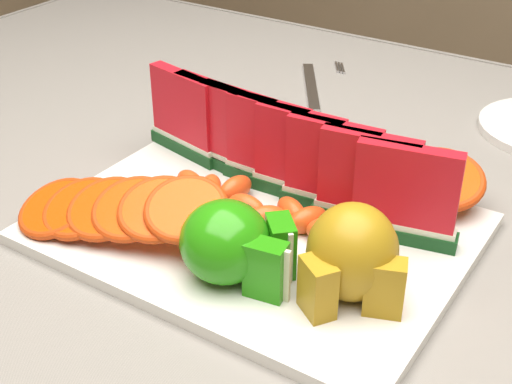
% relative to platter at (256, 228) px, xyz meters
% --- Properties ---
extents(table, '(1.40, 0.90, 0.75)m').
position_rel_platter_xyz_m(table, '(-0.02, 0.09, -0.11)').
color(table, '#51341F').
rests_on(table, ground).
extents(tablecloth, '(1.53, 1.03, 0.20)m').
position_rel_platter_xyz_m(tablecloth, '(-0.02, 0.09, -0.05)').
color(tablecloth, gray).
rests_on(tablecloth, table).
extents(platter, '(0.40, 0.30, 0.01)m').
position_rel_platter_xyz_m(platter, '(0.00, 0.00, 0.00)').
color(platter, silver).
rests_on(platter, tablecloth).
extents(apple_cluster, '(0.12, 0.10, 0.07)m').
position_rel_platter_xyz_m(apple_cluster, '(0.03, -0.08, 0.04)').
color(apple_cluster, '#178812').
rests_on(apple_cluster, platter).
extents(pear_cluster, '(0.10, 0.11, 0.09)m').
position_rel_platter_xyz_m(pear_cluster, '(0.12, -0.05, 0.04)').
color(pear_cluster, '#95671B').
rests_on(pear_cluster, platter).
extents(fork, '(0.10, 0.18, 0.00)m').
position_rel_platter_xyz_m(fork, '(-0.14, 0.36, -0.00)').
color(fork, silver).
rests_on(fork, tablecloth).
extents(watermelon_row, '(0.39, 0.07, 0.10)m').
position_rel_platter_xyz_m(watermelon_row, '(-0.01, 0.07, 0.05)').
color(watermelon_row, '#0D3D18').
rests_on(watermelon_row, platter).
extents(orange_fan_front, '(0.23, 0.14, 0.06)m').
position_rel_platter_xyz_m(orange_fan_front, '(-0.10, -0.08, 0.03)').
color(orange_fan_front, red).
rests_on(orange_fan_front, platter).
extents(orange_fan_back, '(0.34, 0.12, 0.05)m').
position_rel_platter_xyz_m(orange_fan_back, '(0.02, 0.13, 0.03)').
color(orange_fan_back, red).
rests_on(orange_fan_back, platter).
extents(tangerine_segments, '(0.25, 0.08, 0.03)m').
position_rel_platter_xyz_m(tangerine_segments, '(0.02, 0.01, 0.02)').
color(tangerine_segments, '#FF3903').
rests_on(tangerine_segments, platter).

